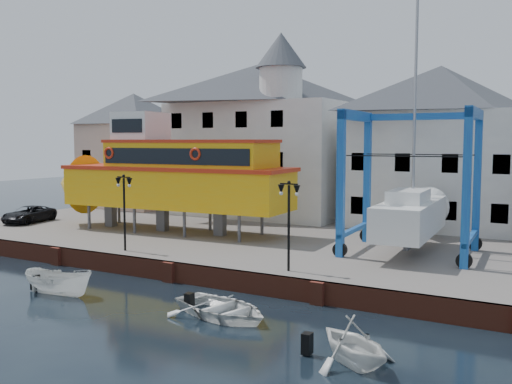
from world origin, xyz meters
The scene contains 14 objects.
ground centered at (0.00, 0.00, 0.00)m, with size 140.00×140.00×0.00m, color black.
hardstanding centered at (0.00, 11.00, 0.50)m, with size 44.00×22.00×1.00m, color slate.
quay_wall centered at (0.00, 0.10, 0.50)m, with size 44.00×0.47×1.00m.
building_pink centered at (-18.00, 18.00, 6.15)m, with size 8.00×7.00×10.30m.
building_white_main centered at (-4.87, 18.39, 7.34)m, with size 14.00×8.30×14.00m.
building_white_right centered at (9.00, 19.00, 6.60)m, with size 12.00×8.00×11.20m.
lamp_post_left centered at (-4.00, 1.20, 4.17)m, with size 1.12×0.32×4.20m.
lamp_post_right centered at (6.00, 1.20, 4.17)m, with size 1.12×0.32×4.20m.
tour_boat centered at (-6.57, 7.74, 4.73)m, with size 18.38×5.24×7.92m.
travel_lift centered at (9.80, 8.92, 3.45)m, with size 7.13×9.84×14.70m.
van centered at (-17.64, 5.89, 1.61)m, with size 2.01×4.37×1.21m, color black.
motorboat_a centered at (-2.87, -4.43, 0.00)m, with size 1.36×3.63×1.40m, color white.
motorboat_b centered at (5.34, -3.48, 0.00)m, with size 3.23×4.53×0.94m, color white.
motorboat_c centered at (11.60, -5.57, 0.00)m, with size 2.71×3.13×1.65m, color white.
Camera 1 is at (17.44, -22.20, 7.03)m, focal length 40.00 mm.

